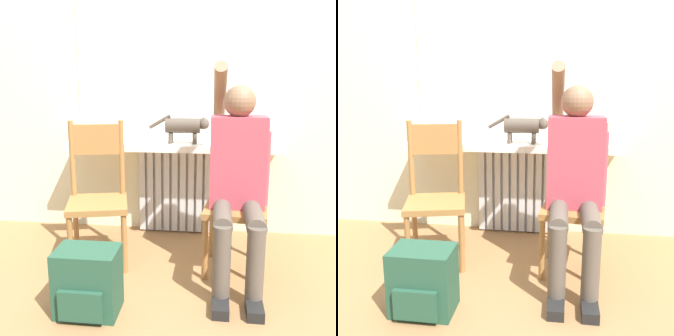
# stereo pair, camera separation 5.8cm
# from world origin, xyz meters

# --- Properties ---
(ground_plane) EXTENTS (12.00, 12.00, 0.00)m
(ground_plane) POSITION_xyz_m (0.00, 0.00, 0.00)
(ground_plane) COLOR olive
(wall_with_window) EXTENTS (7.00, 0.06, 2.70)m
(wall_with_window) POSITION_xyz_m (0.00, 1.23, 1.35)
(wall_with_window) COLOR beige
(wall_with_window) RESTS_ON ground_plane
(radiator) EXTENTS (0.59, 0.08, 0.70)m
(radiator) POSITION_xyz_m (0.00, 1.15, 0.35)
(radiator) COLOR silver
(radiator) RESTS_ON ground_plane
(windowsill) EXTENTS (1.62, 0.32, 0.05)m
(windowsill) POSITION_xyz_m (0.00, 1.04, 0.73)
(windowsill) COLOR white
(windowsill) RESTS_ON radiator
(window_glass) EXTENTS (1.56, 0.01, 1.37)m
(window_glass) POSITION_xyz_m (0.00, 1.20, 1.44)
(window_glass) COLOR white
(window_glass) RESTS_ON windowsill
(chair_left) EXTENTS (0.47, 0.47, 0.96)m
(chair_left) POSITION_xyz_m (-0.46, 0.56, 0.47)
(chair_left) COLOR #9E6B38
(chair_left) RESTS_ON ground_plane
(chair_right) EXTENTS (0.43, 0.43, 0.96)m
(chair_right) POSITION_xyz_m (0.46, 0.56, 0.47)
(chair_right) COLOR #9E6B38
(chair_right) RESTS_ON ground_plane
(person) EXTENTS (0.36, 0.99, 1.33)m
(person) POSITION_xyz_m (0.45, 0.44, 0.66)
(person) COLOR brown
(person) RESTS_ON ground_plane
(cat) EXTENTS (0.45, 0.11, 0.22)m
(cat) POSITION_xyz_m (0.09, 1.01, 0.89)
(cat) COLOR #4C4238
(cat) RESTS_ON windowsill
(backpack) EXTENTS (0.33, 0.26, 0.36)m
(backpack) POSITION_xyz_m (-0.34, -0.06, 0.18)
(backpack) COLOR #234C38
(backpack) RESTS_ON ground_plane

